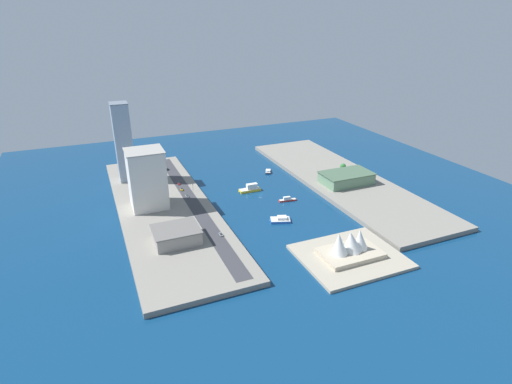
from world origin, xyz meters
name	(u,v)px	position (x,y,z in m)	size (l,w,h in m)	color
ground_plane	(260,195)	(0.00, 0.00, 0.00)	(440.00, 440.00, 0.00)	navy
quay_west	(340,179)	(-81.06, 0.00, 1.80)	(70.00, 240.00, 3.59)	gray
quay_east	(165,209)	(81.06, 0.00, 1.80)	(70.00, 240.00, 3.59)	gray
peninsula_point	(350,256)	(-12.62, 112.67, 1.00)	(62.87, 53.27, 2.00)	#A89E89
road_strip	(193,202)	(59.02, 0.00, 3.67)	(10.43, 228.00, 0.15)	#38383D
patrol_launch_navy	(268,171)	(-28.60, -46.34, 1.19)	(9.63, 13.19, 3.21)	#1E284C
ferry_yellow_fast	(250,189)	(4.68, -10.67, 2.35)	(19.91, 7.23, 6.57)	yellow
tugboat_red	(287,200)	(-15.55, 20.69, 1.37)	(15.71, 5.14, 3.91)	red
catamaran_blue	(281,220)	(5.63, 50.83, 1.37)	(16.91, 13.62, 3.82)	blue
hotel_broad_white	(147,179)	(91.67, -5.66, 26.61)	(27.82, 25.62, 45.97)	silver
terminal_long_green	(346,178)	(-77.56, 13.65, 8.57)	(45.01, 27.26, 9.88)	slate
tower_tall_glass	(123,142)	(100.37, -71.31, 38.50)	(14.89, 16.32, 69.75)	#8C9EB2
carpark_squat_concrete	(176,235)	(84.52, 55.77, 8.45)	(30.04, 25.11, 9.65)	gray
suv_black	(167,169)	(62.27, -82.26, 4.50)	(1.91, 4.62, 1.52)	black
pickup_red	(179,183)	(60.75, -41.43, 4.49)	(2.00, 4.84, 1.52)	black
van_white	(187,196)	(60.68, -11.38, 4.48)	(1.99, 4.89, 1.50)	black
taxi_yellow_cab	(182,189)	(61.49, -27.53, 4.57)	(1.95, 4.87, 1.72)	black
sedan_silver	(221,234)	(55.23, 59.97, 4.45)	(1.98, 4.44, 1.42)	black
traffic_light_waterfront	(193,186)	(52.79, -22.32, 7.94)	(0.36, 0.36, 6.50)	black
opera_landmark	(350,246)	(-11.80, 112.67, 8.84)	(38.01, 24.55, 18.18)	#BCAD93
park_tree_cluster	(348,168)	(-92.11, -4.61, 9.80)	(10.17, 14.20, 9.29)	brown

